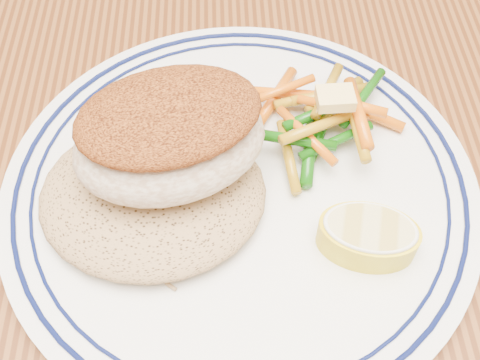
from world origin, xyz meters
name	(u,v)px	position (x,y,z in m)	size (l,w,h in m)	color
dining_table	(264,261)	(0.00, 0.00, 0.65)	(1.50, 0.90, 0.75)	#4E260F
plate	(240,190)	(-0.02, -0.01, 0.76)	(0.29, 0.29, 0.02)	white
rice_pilaf	(152,191)	(-0.07, -0.02, 0.78)	(0.13, 0.12, 0.03)	#9C794E
fish_fillet	(170,136)	(-0.06, -0.01, 0.81)	(0.13, 0.10, 0.05)	beige
vegetable_pile	(324,114)	(0.04, 0.04, 0.78)	(0.11, 0.11, 0.03)	#10500A
butter_pat	(335,98)	(0.04, 0.03, 0.80)	(0.02, 0.02, 0.01)	#FFDD7C
lemon_wedge	(368,235)	(0.05, -0.05, 0.78)	(0.06, 0.06, 0.02)	yellow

